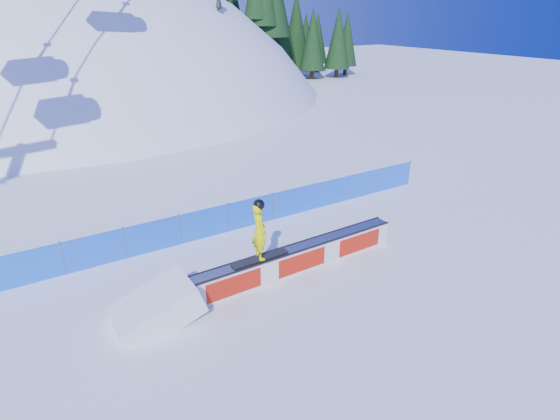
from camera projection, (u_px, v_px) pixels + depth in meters
ground at (263, 296)px, 13.49m from camera, size 160.00×160.00×0.00m
snow_hill at (97, 243)px, 53.56m from camera, size 64.00×64.00×64.00m
treeline at (278, 6)px, 53.93m from camera, size 27.22×12.27×19.89m
safety_fence at (205, 224)px, 16.73m from camera, size 22.05×0.05×1.30m
rail_box at (298, 258)px, 14.65m from camera, size 7.75×0.66×0.93m
snow_ramp at (158, 319)px, 12.49m from camera, size 2.51×1.59×1.55m
snowboarder at (259, 230)px, 13.33m from camera, size 1.94×0.73×2.02m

